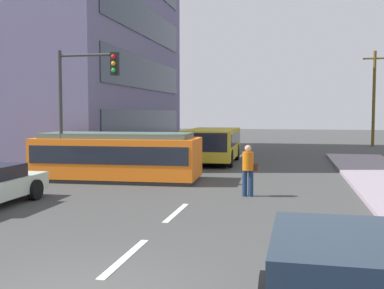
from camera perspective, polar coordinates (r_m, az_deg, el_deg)
The scene contains 10 objects.
ground_plane at distance 16.61m, azimuth 1.41°, elevation -5.48°, with size 120.00×120.00×0.00m, color #3E3F3D.
lane_stripe_1 at distance 9.06m, azimuth -8.16°, elevation -13.54°, with size 0.16×2.40×0.01m, color silver.
lane_stripe_2 at distance 12.76m, azimuth -1.92°, elevation -8.34°, with size 0.16×2.40×0.01m, color silver.
lane_stripe_3 at distance 23.85m, azimuth 4.67°, elevation -2.59°, with size 0.16×2.40×0.01m, color silver.
lane_stripe_4 at distance 29.78m, azimuth 6.13°, elevation -1.29°, with size 0.16×2.40×0.01m, color silver.
streetcar_tram at distance 18.84m, azimuth -9.13°, elevation -1.38°, with size 6.60×2.79×1.91m.
city_bus at distance 24.95m, azimuth 2.50°, elevation 0.11°, with size 2.65×5.83×1.82m.
pedestrian_crossing at distance 15.17m, azimuth 6.90°, elevation -2.80°, with size 0.51×0.36×1.67m.
traffic_light_mast at distance 18.16m, azimuth -13.25°, elevation 6.39°, with size 2.43×0.33×5.07m.
utility_pole_far at distance 39.88m, azimuth 21.41°, elevation 5.48°, with size 1.80×0.24×7.58m.
Camera 1 is at (2.99, -6.11, 2.73)m, focal length 43.49 mm.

